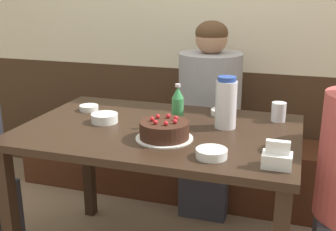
% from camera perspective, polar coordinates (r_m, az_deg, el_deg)
% --- Properties ---
extents(back_wall, '(4.80, 0.04, 2.50)m').
position_cam_1_polar(back_wall, '(2.92, 5.65, 13.57)').
color(back_wall, '#3D2819').
rests_on(back_wall, ground_plane).
extents(bench_seat, '(2.61, 0.38, 0.44)m').
position_cam_1_polar(bench_seat, '(2.96, 4.14, -6.99)').
color(bench_seat, '#472314').
rests_on(bench_seat, ground_plane).
extents(dining_table, '(1.31, 0.86, 0.78)m').
position_cam_1_polar(dining_table, '(2.04, -1.19, -4.35)').
color(dining_table, black).
rests_on(dining_table, ground_plane).
extents(birthday_cake, '(0.26, 0.26, 0.10)m').
position_cam_1_polar(birthday_cake, '(1.85, -0.49, -2.01)').
color(birthday_cake, white).
rests_on(birthday_cake, dining_table).
extents(water_pitcher, '(0.10, 0.10, 0.25)m').
position_cam_1_polar(water_pitcher, '(2.00, 7.86, 1.69)').
color(water_pitcher, white).
rests_on(water_pitcher, dining_table).
extents(soju_bottle, '(0.06, 0.06, 0.21)m').
position_cam_1_polar(soju_bottle, '(1.99, 1.32, 1.17)').
color(soju_bottle, '#388E4C').
rests_on(soju_bottle, dining_table).
extents(napkin_holder, '(0.11, 0.08, 0.11)m').
position_cam_1_polar(napkin_holder, '(1.62, 14.56, -5.55)').
color(napkin_holder, white).
rests_on(napkin_holder, dining_table).
extents(bowl_soup_white, '(0.13, 0.13, 0.04)m').
position_cam_1_polar(bowl_soup_white, '(2.11, -8.58, -0.33)').
color(bowl_soup_white, white).
rests_on(bowl_soup_white, dining_table).
extents(bowl_rice_small, '(0.13, 0.13, 0.03)m').
position_cam_1_polar(bowl_rice_small, '(2.23, 7.43, 0.47)').
color(bowl_rice_small, white).
rests_on(bowl_rice_small, dining_table).
extents(bowl_side_dish, '(0.10, 0.10, 0.03)m').
position_cam_1_polar(bowl_side_dish, '(2.33, -10.66, 1.03)').
color(bowl_side_dish, white).
rests_on(bowl_side_dish, dining_table).
extents(bowl_sauce_shallow, '(0.13, 0.13, 0.04)m').
position_cam_1_polar(bowl_sauce_shallow, '(1.67, 5.92, -5.10)').
color(bowl_sauce_shallow, white).
rests_on(bowl_sauce_shallow, dining_table).
extents(glass_water_tall, '(0.07, 0.07, 0.10)m').
position_cam_1_polar(glass_water_tall, '(2.17, 14.75, 0.48)').
color(glass_water_tall, silver).
rests_on(glass_water_tall, dining_table).
extents(person_pale_blue_shirt, '(0.39, 0.39, 1.23)m').
position_cam_1_polar(person_pale_blue_shirt, '(2.67, 5.58, -0.61)').
color(person_pale_blue_shirt, '#33333D').
rests_on(person_pale_blue_shirt, ground_plane).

